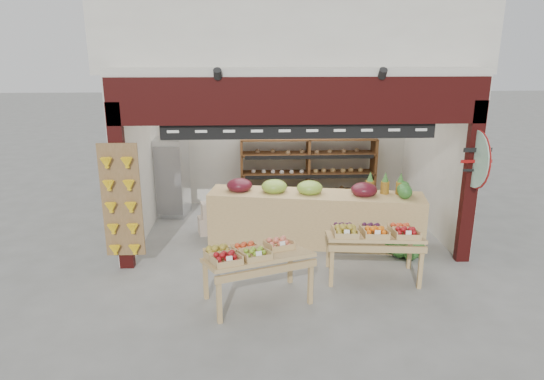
{
  "coord_description": "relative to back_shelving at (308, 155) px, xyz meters",
  "views": [
    {
      "loc": [
        -0.74,
        -8.32,
        3.43
      ],
      "look_at": [
        -0.37,
        -0.2,
        1.01
      ],
      "focal_mm": 32.0,
      "sensor_mm": 36.0,
      "label": 1
    }
  ],
  "objects": [
    {
      "name": "cardboard_stack",
      "position": [
        -1.82,
        -1.44,
        -0.94
      ],
      "size": [
        1.0,
        0.79,
        0.62
      ],
      "color": "beige",
      "rests_on": "ground"
    },
    {
      "name": "banana_board",
      "position": [
        -3.24,
        -3.05,
        -0.05
      ],
      "size": [
        0.6,
        0.15,
        1.8
      ],
      "color": "olive",
      "rests_on": "ground"
    },
    {
      "name": "refrigerator",
      "position": [
        -2.91,
        -0.4,
        -0.35
      ],
      "size": [
        0.73,
        0.73,
        1.63
      ],
      "primitive_type": "cube",
      "rotation": [
        0.0,
        0.0,
        -0.16
      ],
      "color": "silver",
      "rests_on": "ground"
    },
    {
      "name": "ground",
      "position": [
        -0.51,
        -1.88,
        -1.16
      ],
      "size": [
        60.0,
        60.0,
        0.0
      ],
      "primitive_type": "plane",
      "color": "slate",
      "rests_on": "ground"
    },
    {
      "name": "back_shelving",
      "position": [
        0.0,
        0.0,
        0.0
      ],
      "size": [
        2.93,
        0.48,
        1.81
      ],
      "color": "brown",
      "rests_on": "ground"
    },
    {
      "name": "shop_structure",
      "position": [
        -0.51,
        -0.26,
        2.76
      ],
      "size": [
        6.36,
        5.12,
        5.4
      ],
      "color": "beige",
      "rests_on": "ground"
    },
    {
      "name": "gift_sign",
      "position": [
        2.24,
        -3.02,
        0.59
      ],
      "size": [
        0.04,
        0.93,
        0.92
      ],
      "color": "#A5CFB9",
      "rests_on": "ground"
    },
    {
      "name": "display_table_left",
      "position": [
        -1.27,
        -4.14,
        -0.46
      ],
      "size": [
        1.6,
        1.22,
        0.93
      ],
      "color": "tan",
      "rests_on": "ground"
    },
    {
      "name": "display_table_right",
      "position": [
        0.6,
        -3.46,
        -0.45
      ],
      "size": [
        1.48,
        0.91,
        0.92
      ],
      "color": "tan",
      "rests_on": "ground"
    },
    {
      "name": "watermelon_pile",
      "position": [
        1.37,
        -2.63,
        -0.96
      ],
      "size": [
        0.74,
        0.71,
        0.54
      ],
      "color": "#1D4717",
      "rests_on": "ground"
    },
    {
      "name": "mid_counter",
      "position": [
        -0.13,
        -2.09,
        -0.65
      ],
      "size": [
        3.84,
        1.37,
        1.17
      ],
      "color": "tan",
      "rests_on": "ground"
    }
  ]
}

